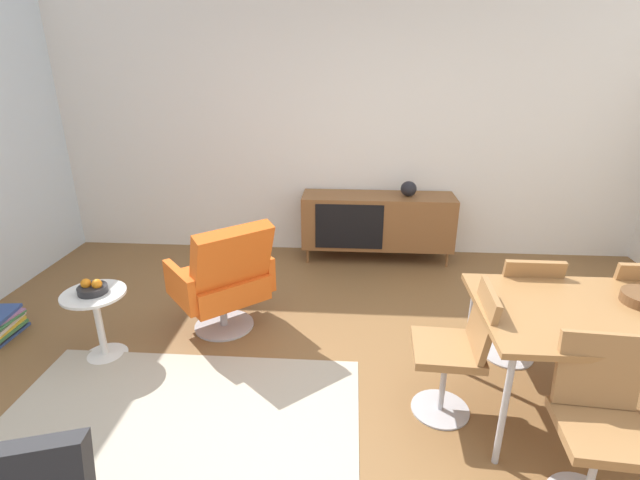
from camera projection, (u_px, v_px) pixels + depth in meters
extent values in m
plane|color=brown|center=(340.00, 397.00, 3.03)|extent=(8.32, 8.32, 0.00)
cube|color=white|center=(349.00, 125.00, 4.93)|extent=(6.80, 0.12, 2.80)
cube|color=brown|center=(377.00, 221.00, 4.98)|extent=(1.60, 0.44, 0.56)
cube|color=black|center=(349.00, 227.00, 4.79)|extent=(0.70, 0.01, 0.48)
cylinder|color=brown|center=(308.00, 256.00, 5.00)|extent=(0.03, 0.03, 0.16)
cylinder|color=brown|center=(447.00, 259.00, 4.91)|extent=(0.03, 0.03, 0.16)
cylinder|color=brown|center=(310.00, 244.00, 5.32)|extent=(0.03, 0.03, 0.16)
cylinder|color=brown|center=(441.00, 247.00, 5.22)|extent=(0.03, 0.03, 0.16)
ellipsoid|color=black|center=(409.00, 189.00, 4.83)|extent=(0.16, 0.16, 0.16)
cube|color=olive|center=(624.00, 315.00, 2.59)|extent=(1.60, 0.90, 0.04)
cylinder|color=#B7B7BC|center=(504.00, 410.00, 2.41)|extent=(0.04, 0.04, 0.70)
cylinder|color=#B7B7BC|center=(469.00, 329.00, 3.14)|extent=(0.04, 0.04, 0.70)
cube|color=#9E7042|center=(619.00, 305.00, 3.25)|extent=(0.40, 0.40, 0.05)
cylinder|color=#B7B7BC|center=(611.00, 334.00, 3.33)|extent=(0.04, 0.04, 0.42)
cylinder|color=#B7B7BC|center=(605.00, 358.00, 3.41)|extent=(0.36, 0.36, 0.01)
cube|color=#9E7042|center=(447.00, 349.00, 2.75)|extent=(0.42, 0.42, 0.05)
cube|color=#9E7042|center=(483.00, 320.00, 2.66)|extent=(0.11, 0.38, 0.38)
cylinder|color=#B7B7BC|center=(443.00, 382.00, 2.84)|extent=(0.04, 0.04, 0.42)
cylinder|color=#B7B7BC|center=(440.00, 409.00, 2.91)|extent=(0.36, 0.36, 0.01)
cube|color=#9E7042|center=(604.00, 432.00, 2.14)|extent=(0.43, 0.43, 0.05)
cube|color=#9E7042|center=(598.00, 370.00, 2.23)|extent=(0.39, 0.12, 0.38)
cylinder|color=#B7B7BC|center=(593.00, 471.00, 2.22)|extent=(0.04, 0.04, 0.42)
cube|color=#9E7042|center=(517.00, 302.00, 3.29)|extent=(0.40, 0.40, 0.05)
cube|color=#9E7042|center=(530.00, 286.00, 3.05)|extent=(0.38, 0.09, 0.38)
cylinder|color=#B7B7BC|center=(512.00, 331.00, 3.38)|extent=(0.04, 0.04, 0.42)
cylinder|color=#B7B7BC|center=(507.00, 354.00, 3.45)|extent=(0.36, 0.36, 0.01)
cube|color=#D85919|center=(221.00, 285.00, 3.70)|extent=(0.82, 0.82, 0.20)
cube|color=#D85919|center=(232.00, 259.00, 3.40)|extent=(0.63, 0.60, 0.51)
cube|color=#D85919|center=(257.00, 265.00, 3.85)|extent=(0.37, 0.42, 0.28)
cube|color=#D85919|center=(180.00, 287.00, 3.48)|extent=(0.37, 0.42, 0.28)
cylinder|color=#B7B7BC|center=(223.00, 311.00, 3.78)|extent=(0.06, 0.06, 0.28)
cylinder|color=#B7B7BC|center=(224.00, 325.00, 3.83)|extent=(0.48, 0.48, 0.02)
cylinder|color=white|center=(93.00, 294.00, 3.27)|extent=(0.44, 0.44, 0.02)
cylinder|color=white|center=(100.00, 326.00, 3.37)|extent=(0.05, 0.05, 0.50)
cone|color=white|center=(105.00, 354.00, 3.45)|extent=(0.32, 0.32, 0.02)
cylinder|color=#262628|center=(93.00, 290.00, 3.26)|extent=(0.20, 0.20, 0.05)
sphere|color=orange|center=(97.00, 284.00, 3.24)|extent=(0.07, 0.07, 0.07)
sphere|color=orange|center=(86.00, 284.00, 3.25)|extent=(0.07, 0.07, 0.07)
cube|color=#334C8C|center=(0.00, 335.00, 3.69)|extent=(0.26, 0.38, 0.02)
cube|color=#B7AD99|center=(166.00, 444.00, 2.65)|extent=(2.20, 1.70, 0.01)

